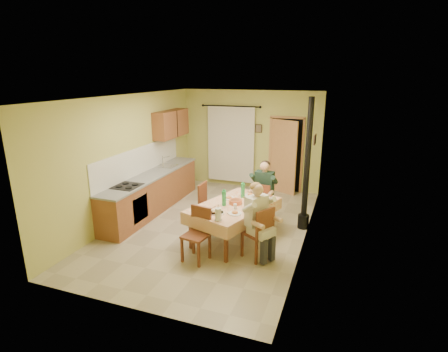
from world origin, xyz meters
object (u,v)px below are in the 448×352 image
at_px(man_far, 264,185).
at_px(chair_right, 257,243).
at_px(chair_left, 210,214).
at_px(stove_flue, 306,183).
at_px(dining_table, 234,222).
at_px(chair_near, 196,245).
at_px(man_right, 258,212).
at_px(chair_far, 263,210).

bearing_deg(man_far, chair_right, -76.43).
height_order(chair_left, stove_flue, stove_flue).
bearing_deg(man_far, dining_table, -104.99).
relative_size(chair_near, man_right, 0.70).
xyz_separation_m(dining_table, chair_far, (0.35, 1.03, -0.09)).
height_order(chair_far, chair_right, chair_right).
bearing_deg(stove_flue, chair_left, -161.82).
relative_size(chair_left, stove_flue, 0.35).
xyz_separation_m(chair_far, chair_near, (-0.72, -2.02, 0.00)).
height_order(chair_far, man_far, man_far).
bearing_deg(stove_flue, chair_near, -128.51).
height_order(dining_table, chair_right, chair_right).
bearing_deg(stove_flue, dining_table, -140.00).
bearing_deg(chair_far, man_far, 90.00).
relative_size(man_far, stove_flue, 0.50).
bearing_deg(chair_right, chair_far, 41.42).
relative_size(chair_right, chair_left, 1.02).
xyz_separation_m(chair_right, stove_flue, (0.62, 1.58, 0.73)).
height_order(man_far, man_right, same).
bearing_deg(chair_far, dining_table, -105.16).
bearing_deg(dining_table, chair_right, -22.29).
height_order(man_right, stove_flue, stove_flue).
bearing_deg(man_right, chair_left, 85.14).
distance_m(dining_table, man_right, 0.95).
relative_size(chair_left, man_far, 0.70).
xyz_separation_m(chair_right, chair_left, (-1.31, 0.95, -0.00)).
distance_m(chair_far, chair_left, 1.20).
bearing_deg(chair_near, chair_far, -99.66).
relative_size(chair_near, stove_flue, 0.35).
distance_m(chair_far, man_right, 1.69).
xyz_separation_m(dining_table, man_far, (0.35, 1.04, 0.50)).
relative_size(dining_table, chair_right, 2.13).
distance_m(chair_near, man_right, 1.24).
xyz_separation_m(chair_far, man_far, (0.00, 0.01, 0.59)).
height_order(dining_table, chair_left, chair_left).
height_order(chair_left, man_far, man_far).
xyz_separation_m(chair_left, stove_flue, (1.92, 0.63, 0.73)).
bearing_deg(chair_near, stove_flue, -118.51).
distance_m(chair_far, man_far, 0.59).
height_order(chair_left, man_right, man_right).
xyz_separation_m(chair_far, chair_right, (0.28, -1.57, 0.00)).
relative_size(dining_table, stove_flue, 0.76).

